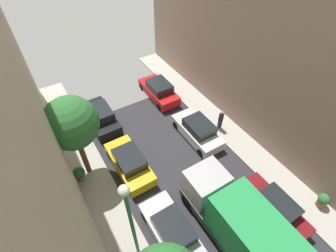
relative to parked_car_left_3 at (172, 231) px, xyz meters
The scene contains 12 objects.
parked_car_left_3 is the anchor object (origin of this frame).
parked_car_left_4 5.13m from the parked_car_left_3, 90.00° to the left, with size 1.78×4.20×1.57m.
parked_car_left_5 10.17m from the parked_car_left_3, 90.00° to the left, with size 1.78×4.20×1.57m.
parked_car_right_1 5.71m from the parked_car_left_3, 18.93° to the right, with size 1.78×4.20×1.57m.
parked_car_right_2 7.45m from the parked_car_left_3, 43.58° to the left, with size 1.78×4.20×1.57m.
parked_car_right_3 11.96m from the parked_car_left_3, 63.16° to the left, with size 1.78×4.20×1.57m.
delivery_truck 3.38m from the parked_car_left_3, 32.70° to the right, with size 2.26×6.60×3.38m.
pedestrian 8.77m from the parked_car_left_3, 33.97° to the left, with size 0.40×0.36×1.72m.
street_tree_0 7.75m from the parked_car_left_3, 110.40° to the left, with size 2.99×2.99×5.83m.
potted_plant_1 8.77m from the parked_car_left_3, 19.98° to the right, with size 0.65×0.65×1.00m.
potted_plant_2 6.73m from the parked_car_left_3, 116.46° to the left, with size 0.73×0.73×1.00m.
lamp_post 3.95m from the parked_car_left_3, behind, with size 0.44×0.44×6.22m.
Camera 1 is at (-5.66, 0.54, 13.86)m, focal length 27.00 mm.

